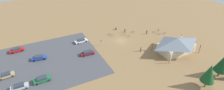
{
  "coord_description": "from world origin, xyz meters",
  "views": [
    {
      "loc": [
        29.67,
        50.53,
        32.44
      ],
      "look_at": [
        5.49,
        3.11,
        1.2
      ],
      "focal_mm": 27.72,
      "sensor_mm": 36.0,
      "label": 1
    }
  ],
  "objects_px": {
    "bicycle_purple_back_row": "(164,33)",
    "car_tan_near_entry": "(6,75)",
    "bicycle_yellow_edge_south": "(158,34)",
    "visitor_by_pavilion": "(141,49)",
    "bicycle_teal_trailside": "(109,34)",
    "trash_bin": "(116,29)",
    "bicycle_white_yard_right": "(124,34)",
    "car_maroon_inner_stall": "(87,53)",
    "pine_east": "(223,63)",
    "bicycle_blue_mid_cluster": "(154,32)",
    "bicycle_black_yard_left": "(159,30)",
    "car_green_back_corner": "(42,79)",
    "bicycle_orange_near_porch": "(129,36)",
    "bicycle_silver_by_bin": "(112,35)",
    "pine_west": "(209,73)",
    "car_silver_mid_lot": "(19,87)",
    "car_white_by_curb": "(81,41)",
    "car_blue_end_stall": "(39,58)",
    "visitor_crossing_yard": "(147,32)",
    "visitor_near_lot": "(125,30)",
    "lot_sign": "(101,42)",
    "bike_pavilion": "(177,44)",
    "bicycle_red_front_row": "(133,32)"
  },
  "relations": [
    {
      "from": "bicycle_yellow_edge_south",
      "to": "visitor_crossing_yard",
      "type": "height_order",
      "value": "visitor_crossing_yard"
    },
    {
      "from": "bicycle_teal_trailside",
      "to": "car_silver_mid_lot",
      "type": "relative_size",
      "value": 0.39
    },
    {
      "from": "car_blue_end_stall",
      "to": "bike_pavilion",
      "type": "bearing_deg",
      "value": 158.89
    },
    {
      "from": "bicycle_red_front_row",
      "to": "bicycle_silver_by_bin",
      "type": "bearing_deg",
      "value": -7.05
    },
    {
      "from": "bicycle_red_front_row",
      "to": "car_maroon_inner_stall",
      "type": "xyz_separation_m",
      "value": [
        22.86,
        7.09,
        0.36
      ]
    },
    {
      "from": "car_white_by_curb",
      "to": "car_maroon_inner_stall",
      "type": "bearing_deg",
      "value": 85.11
    },
    {
      "from": "bicycle_orange_near_porch",
      "to": "bicycle_yellow_edge_south",
      "type": "distance_m",
      "value": 12.6
    },
    {
      "from": "car_white_by_curb",
      "to": "visitor_by_pavilion",
      "type": "distance_m",
      "value": 22.7
    },
    {
      "from": "bicycle_yellow_edge_south",
      "to": "bicycle_white_yard_right",
      "type": "height_order",
      "value": "bicycle_white_yard_right"
    },
    {
      "from": "trash_bin",
      "to": "pine_west",
      "type": "distance_m",
      "value": 41.9
    },
    {
      "from": "bicycle_red_front_row",
      "to": "car_white_by_curb",
      "type": "distance_m",
      "value": 22.17
    },
    {
      "from": "pine_west",
      "to": "bicycle_silver_by_bin",
      "type": "xyz_separation_m",
      "value": [
        8.53,
        -36.64,
        -4.2
      ]
    },
    {
      "from": "visitor_crossing_yard",
      "to": "car_silver_mid_lot",
      "type": "bearing_deg",
      "value": 12.52
    },
    {
      "from": "bike_pavilion",
      "to": "bicycle_silver_by_bin",
      "type": "bearing_deg",
      "value": -54.85
    },
    {
      "from": "bicycle_teal_trailside",
      "to": "bicycle_white_yard_right",
      "type": "relative_size",
      "value": 1.02
    },
    {
      "from": "bicycle_orange_near_porch",
      "to": "bicycle_blue_mid_cluster",
      "type": "relative_size",
      "value": 1.09
    },
    {
      "from": "bicycle_teal_trailside",
      "to": "car_white_by_curb",
      "type": "relative_size",
      "value": 0.34
    },
    {
      "from": "car_silver_mid_lot",
      "to": "bicycle_yellow_edge_south",
      "type": "bearing_deg",
      "value": -171.22
    },
    {
      "from": "bicycle_silver_by_bin",
      "to": "car_silver_mid_lot",
      "type": "relative_size",
      "value": 0.34
    },
    {
      "from": "bicycle_purple_back_row",
      "to": "car_tan_near_entry",
      "type": "bearing_deg",
      "value": 0.77
    },
    {
      "from": "bicycle_blue_mid_cluster",
      "to": "car_white_by_curb",
      "type": "xyz_separation_m",
      "value": [
        29.7,
        -6.23,
        0.33
      ]
    },
    {
      "from": "pine_west",
      "to": "bicycle_teal_trailside",
      "type": "relative_size",
      "value": 4.26
    },
    {
      "from": "bicycle_white_yard_right",
      "to": "car_maroon_inner_stall",
      "type": "height_order",
      "value": "car_maroon_inner_stall"
    },
    {
      "from": "bicycle_teal_trailside",
      "to": "car_tan_near_entry",
      "type": "relative_size",
      "value": 0.39
    },
    {
      "from": "bicycle_yellow_edge_south",
      "to": "lot_sign",
      "type": "bearing_deg",
      "value": -6.02
    },
    {
      "from": "bicycle_orange_near_porch",
      "to": "bicycle_silver_by_bin",
      "type": "xyz_separation_m",
      "value": [
        5.6,
        -3.59,
        -0.02
      ]
    },
    {
      "from": "car_maroon_inner_stall",
      "to": "bicycle_silver_by_bin",
      "type": "bearing_deg",
      "value": -148.78
    },
    {
      "from": "visitor_by_pavilion",
      "to": "bicycle_teal_trailside",
      "type": "bearing_deg",
      "value": -74.28
    },
    {
      "from": "lot_sign",
      "to": "visitor_by_pavilion",
      "type": "height_order",
      "value": "lot_sign"
    },
    {
      "from": "lot_sign",
      "to": "car_maroon_inner_stall",
      "type": "xyz_separation_m",
      "value": [
        6.57,
        3.49,
        -0.68
      ]
    },
    {
      "from": "bicycle_yellow_edge_south",
      "to": "car_green_back_corner",
      "type": "distance_m",
      "value": 47.35
    },
    {
      "from": "trash_bin",
      "to": "bicycle_purple_back_row",
      "type": "height_order",
      "value": "trash_bin"
    },
    {
      "from": "bicycle_blue_mid_cluster",
      "to": "bicycle_black_yard_left",
      "type": "height_order",
      "value": "bicycle_blue_mid_cluster"
    },
    {
      "from": "car_blue_end_stall",
      "to": "bicycle_blue_mid_cluster",
      "type": "bearing_deg",
      "value": 178.0
    },
    {
      "from": "visitor_near_lot",
      "to": "car_blue_end_stall",
      "type": "bearing_deg",
      "value": 7.43
    },
    {
      "from": "bicycle_white_yard_right",
      "to": "car_blue_end_stall",
      "type": "xyz_separation_m",
      "value": [
        33.17,
        2.47,
        0.34
      ]
    },
    {
      "from": "car_white_by_curb",
      "to": "visitor_near_lot",
      "type": "height_order",
      "value": "visitor_near_lot"
    },
    {
      "from": "bicycle_black_yard_left",
      "to": "lot_sign",
      "type": "bearing_deg",
      "value": 0.34
    },
    {
      "from": "bicycle_black_yard_left",
      "to": "visitor_by_pavilion",
      "type": "bearing_deg",
      "value": 31.58
    },
    {
      "from": "trash_bin",
      "to": "car_white_by_curb",
      "type": "bearing_deg",
      "value": 12.97
    },
    {
      "from": "bicycle_white_yard_right",
      "to": "visitor_by_pavilion",
      "type": "xyz_separation_m",
      "value": [
        0.96,
        13.38,
        0.58
      ]
    },
    {
      "from": "pine_west",
      "to": "car_white_by_curb",
      "type": "distance_m",
      "value": 43.35
    },
    {
      "from": "car_green_back_corner",
      "to": "visitor_near_lot",
      "type": "relative_size",
      "value": 2.67
    },
    {
      "from": "visitor_near_lot",
      "to": "bicycle_yellow_edge_south",
      "type": "bearing_deg",
      "value": 143.87
    },
    {
      "from": "bicycle_black_yard_left",
      "to": "car_maroon_inner_stall",
      "type": "distance_m",
      "value": 33.9
    },
    {
      "from": "pine_east",
      "to": "visitor_by_pavilion",
      "type": "height_order",
      "value": "pine_east"
    },
    {
      "from": "bicycle_teal_trailside",
      "to": "visitor_by_pavilion",
      "type": "height_order",
      "value": "visitor_by_pavilion"
    },
    {
      "from": "pine_east",
      "to": "car_tan_near_entry",
      "type": "xyz_separation_m",
      "value": [
        53.49,
        -26.65,
        -3.74
      ]
    },
    {
      "from": "pine_west",
      "to": "bicycle_blue_mid_cluster",
      "type": "relative_size",
      "value": 4.4
    },
    {
      "from": "bicycle_yellow_edge_south",
      "to": "car_tan_near_entry",
      "type": "xyz_separation_m",
      "value": [
        55.44,
        1.42,
        0.35
      ]
    }
  ]
}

